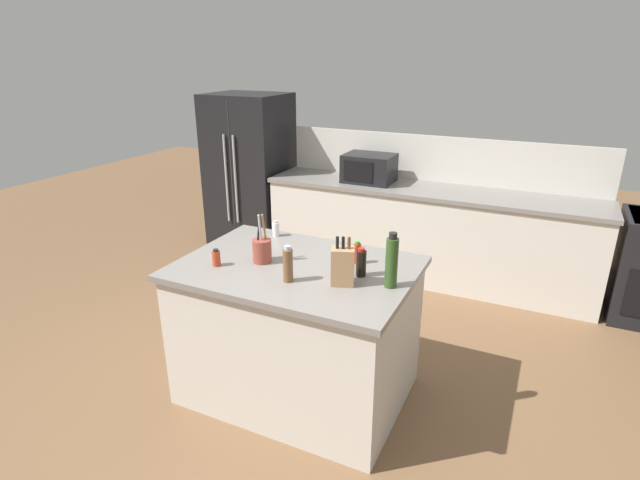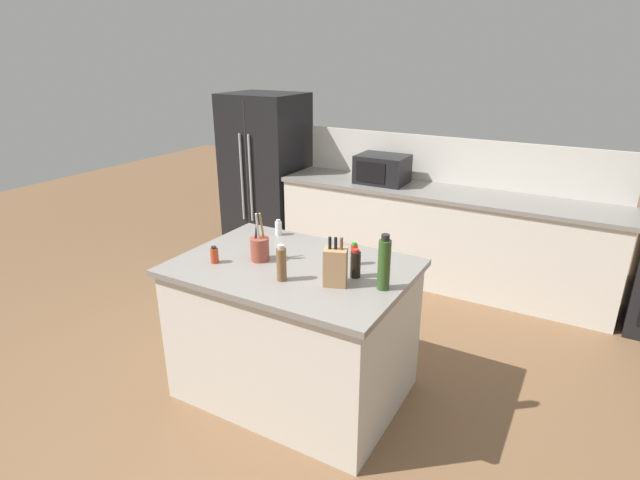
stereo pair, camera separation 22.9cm
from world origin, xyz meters
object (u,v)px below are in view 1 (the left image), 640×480
at_px(microwave, 369,168).
at_px(hot_sauce_bottle, 357,253).
at_px(refrigerator, 250,172).
at_px(pepper_grinder, 288,265).
at_px(knife_block, 343,266).
at_px(salt_shaker, 276,229).
at_px(olive_oil_bottle, 392,262).
at_px(soy_sauce_bottle, 361,263).
at_px(spice_jar_paprika, 216,258).
at_px(utensil_crock, 262,250).

distance_m(microwave, hot_sauce_bottle, 2.11).
bearing_deg(microwave, refrigerator, 178.00).
relative_size(hot_sauce_bottle, pepper_grinder, 0.66).
distance_m(knife_block, salt_shaker, 0.92).
height_order(olive_oil_bottle, soy_sauce_bottle, olive_oil_bottle).
distance_m(soy_sauce_bottle, spice_jar_paprika, 0.90).
distance_m(soy_sauce_bottle, pepper_grinder, 0.44).
height_order(olive_oil_bottle, spice_jar_paprika, olive_oil_bottle).
xyz_separation_m(salt_shaker, soy_sauce_bottle, (0.80, -0.38, 0.03)).
bearing_deg(soy_sauce_bottle, hot_sauce_bottle, 118.07).
distance_m(knife_block, utensil_crock, 0.59).
bearing_deg(refrigerator, hot_sauce_bottle, -43.91).
height_order(knife_block, soy_sauce_bottle, knife_block).
distance_m(refrigerator, soy_sauce_bottle, 3.14).
height_order(refrigerator, salt_shaker, refrigerator).
relative_size(knife_block, olive_oil_bottle, 0.89).
bearing_deg(refrigerator, olive_oil_bottle, -43.25).
xyz_separation_m(utensil_crock, salt_shaker, (-0.16, 0.45, -0.03)).
bearing_deg(hot_sauce_bottle, knife_block, -83.96).
relative_size(refrigerator, soy_sauce_bottle, 9.93).
xyz_separation_m(spice_jar_paprika, pepper_grinder, (0.51, -0.00, 0.05)).
bearing_deg(salt_shaker, spice_jar_paprika, -96.21).
bearing_deg(utensil_crock, pepper_grinder, -32.20).
bearing_deg(knife_block, microwave, 86.57).
height_order(knife_block, olive_oil_bottle, olive_oil_bottle).
relative_size(refrigerator, spice_jar_paprika, 16.07).
bearing_deg(salt_shaker, microwave, 88.28).
distance_m(olive_oil_bottle, soy_sauce_bottle, 0.23).
height_order(soy_sauce_bottle, spice_jar_paprika, soy_sauce_bottle).
bearing_deg(knife_block, spice_jar_paprika, 166.56).
bearing_deg(utensil_crock, soy_sauce_bottle, 6.24).
distance_m(salt_shaker, pepper_grinder, 0.77).
height_order(microwave, salt_shaker, microwave).
bearing_deg(pepper_grinder, salt_shaker, 125.41).
relative_size(utensil_crock, pepper_grinder, 1.45).
bearing_deg(salt_shaker, soy_sauce_bottle, -25.12).
height_order(microwave, hot_sauce_bottle, microwave).
height_order(spice_jar_paprika, pepper_grinder, pepper_grinder).
xyz_separation_m(olive_oil_bottle, salt_shaker, (-1.00, 0.44, -0.10)).
xyz_separation_m(microwave, knife_block, (0.69, -2.32, -0.03)).
bearing_deg(olive_oil_bottle, utensil_crock, -179.56).
distance_m(knife_block, hot_sauce_bottle, 0.32).
bearing_deg(microwave, olive_oil_bottle, -66.90).
height_order(hot_sauce_bottle, soy_sauce_bottle, soy_sauce_bottle).
distance_m(salt_shaker, soy_sauce_bottle, 0.88).
relative_size(olive_oil_bottle, spice_jar_paprika, 2.98).
height_order(microwave, olive_oil_bottle, olive_oil_bottle).
relative_size(utensil_crock, salt_shaker, 2.77).
distance_m(olive_oil_bottle, salt_shaker, 1.10).
height_order(utensil_crock, spice_jar_paprika, utensil_crock).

